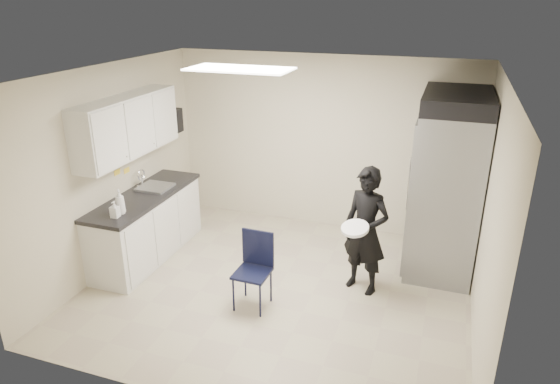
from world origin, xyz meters
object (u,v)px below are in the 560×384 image
at_px(lower_counter, 147,227).
at_px(commercial_fridge, 447,191).
at_px(folding_chair, 252,273).
at_px(man_tuxedo, 366,231).

bearing_deg(lower_counter, commercial_fridge, 15.88).
height_order(commercial_fridge, folding_chair, commercial_fridge).
bearing_deg(lower_counter, folding_chair, -20.00).
bearing_deg(man_tuxedo, commercial_fridge, 68.45).
relative_size(folding_chair, man_tuxedo, 0.55).
bearing_deg(folding_chair, commercial_fridge, 42.67).
distance_m(commercial_fridge, man_tuxedo, 1.30).
height_order(lower_counter, folding_chair, folding_chair).
bearing_deg(folding_chair, lower_counter, 161.48).
relative_size(lower_counter, commercial_fridge, 0.90).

